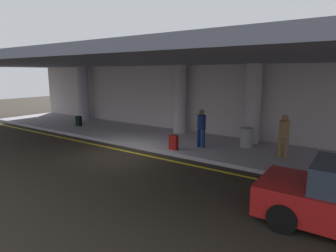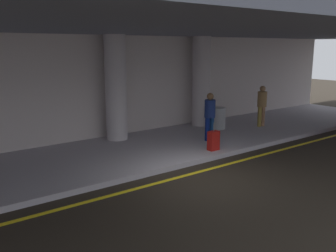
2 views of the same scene
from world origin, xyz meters
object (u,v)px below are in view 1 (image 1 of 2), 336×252
(suitcase_upright_primary, at_px, (79,121))
(suitcase_upright_secondary, at_px, (174,142))
(support_column_far_left, at_px, (83,93))
(support_column_center, at_px, (253,104))
(person_waiting_for_ride, at_px, (284,133))
(support_column_left_mid, at_px, (180,99))
(trash_bin_steel, at_px, (246,137))
(traveler_with_luggage, at_px, (201,126))

(suitcase_upright_primary, bearing_deg, suitcase_upright_secondary, -2.14)
(support_column_far_left, distance_m, support_column_center, 12.00)
(support_column_far_left, distance_m, person_waiting_for_ride, 13.96)
(support_column_left_mid, relative_size, suitcase_upright_primary, 4.06)
(person_waiting_for_ride, distance_m, suitcase_upright_primary, 11.93)
(person_waiting_for_ride, distance_m, trash_bin_steel, 1.95)
(person_waiting_for_ride, relative_size, trash_bin_steel, 1.98)
(traveler_with_luggage, height_order, trash_bin_steel, traveler_with_luggage)
(support_column_left_mid, relative_size, support_column_center, 1.00)
(support_column_far_left, xyz_separation_m, suitcase_upright_primary, (1.91, -2.00, -1.51))
(support_column_center, height_order, trash_bin_steel, support_column_center)
(person_waiting_for_ride, bearing_deg, support_column_center, 7.57)
(support_column_left_mid, distance_m, suitcase_upright_secondary, 3.89)
(person_waiting_for_ride, bearing_deg, support_column_far_left, 43.74)
(support_column_left_mid, distance_m, support_column_center, 4.00)
(traveler_with_luggage, bearing_deg, suitcase_upright_secondary, -89.69)
(traveler_with_luggage, xyz_separation_m, person_waiting_for_ride, (3.33, 0.42, 0.00))
(support_column_center, distance_m, person_waiting_for_ride, 2.65)
(support_column_far_left, relative_size, support_column_center, 1.00)
(suitcase_upright_primary, bearing_deg, support_column_far_left, 140.08)
(suitcase_upright_primary, height_order, trash_bin_steel, suitcase_upright_primary)
(support_column_center, distance_m, suitcase_upright_primary, 10.39)
(person_waiting_for_ride, distance_m, suitcase_upright_secondary, 4.41)
(traveler_with_luggage, xyz_separation_m, suitcase_upright_primary, (-8.58, 0.14, -0.65))
(person_waiting_for_ride, height_order, suitcase_upright_secondary, person_waiting_for_ride)
(support_column_far_left, height_order, support_column_left_mid, same)
(suitcase_upright_primary, xyz_separation_m, trash_bin_steel, (10.19, 1.04, 0.11))
(support_column_left_mid, height_order, suitcase_upright_secondary, support_column_left_mid)
(suitcase_upright_secondary, relative_size, trash_bin_steel, 1.06)
(support_column_center, relative_size, suitcase_upright_primary, 4.06)
(person_waiting_for_ride, xyz_separation_m, suitcase_upright_primary, (-11.91, -0.28, -0.65))
(support_column_center, relative_size, trash_bin_steel, 4.29)
(support_column_center, bearing_deg, trash_bin_steel, -83.62)
(suitcase_upright_secondary, bearing_deg, support_column_far_left, 137.89)
(support_column_left_mid, distance_m, suitcase_upright_primary, 6.58)
(support_column_left_mid, bearing_deg, support_column_far_left, 180.00)
(support_column_far_left, relative_size, support_column_left_mid, 1.00)
(support_column_center, relative_size, traveler_with_luggage, 2.17)
(trash_bin_steel, bearing_deg, person_waiting_for_ride, -23.86)
(suitcase_upright_secondary, distance_m, trash_bin_steel, 3.25)
(support_column_far_left, bearing_deg, support_column_left_mid, 0.00)
(person_waiting_for_ride, xyz_separation_m, suitcase_upright_secondary, (-4.11, -1.44, -0.65))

